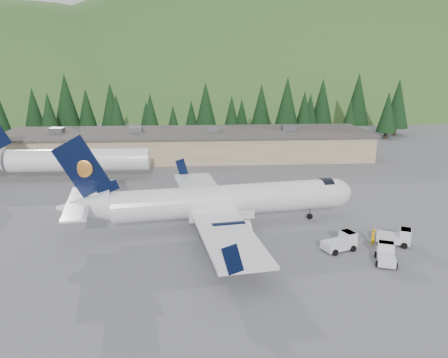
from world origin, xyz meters
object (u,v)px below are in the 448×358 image
airliner (219,202)px  baggage_tug_c (386,254)px  second_airliner (61,160)px  ramp_worker (373,237)px  baggage_tug_a (341,242)px  baggage_tug_b (397,237)px  terminal_building (188,144)px

airliner → baggage_tug_c: airliner is taller
second_airliner → baggage_tug_c: 50.91m
ramp_worker → baggage_tug_a: bearing=-27.5°
baggage_tug_c → airliner: bearing=76.3°
baggage_tug_b → baggage_tug_c: 4.86m
baggage_tug_b → baggage_tug_c: size_ratio=1.07×
second_airliner → baggage_tug_b: (42.08, -28.43, -2.53)m
airliner → second_airliner: 32.62m
airliner → terminal_building: (-4.03, 38.15, -0.37)m
baggage_tug_c → terminal_building: bearing=41.8°
terminal_building → baggage_tug_a: bearing=-70.6°
second_airliner → ramp_worker: second_airliner is taller
baggage_tug_c → terminal_building: 52.10m
baggage_tug_c → ramp_worker: size_ratio=1.89×
airliner → ramp_worker: size_ratio=18.36×
baggage_tug_b → baggage_tug_a: bearing=-145.6°
second_airliner → baggage_tug_a: size_ratio=7.32×
baggage_tug_a → ramp_worker: (3.56, 0.78, 0.12)m
baggage_tug_c → second_airliner: bearing=70.6°
baggage_tug_b → terminal_building: terminal_building is taller
airliner → ramp_worker: 16.92m
baggage_tug_a → second_airliner: bearing=119.9°
terminal_building → ramp_worker: terminal_building is taller
baggage_tug_a → terminal_building: bearing=88.6°
baggage_tug_c → baggage_tug_a: bearing=67.9°
airliner → second_airliner: (-23.95, 22.15, 0.33)m
airliner → baggage_tug_c: (15.27, -10.21, -2.25)m
second_airliner → ramp_worker: bearing=-35.9°
airliner → baggage_tug_c: bearing=-42.4°
baggage_tug_a → baggage_tug_c: bearing=-63.0°
terminal_building → baggage_tug_b: bearing=-63.5°
baggage_tug_b → ramp_worker: 2.63m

